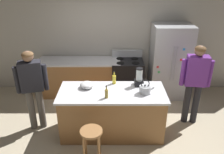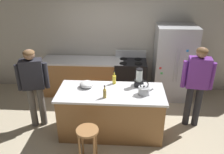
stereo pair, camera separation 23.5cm
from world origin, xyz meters
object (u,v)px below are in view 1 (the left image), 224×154
(mixing_bowl, at_px, (87,85))
(refrigerator, at_px, (170,62))
(person_by_island_left, at_px, (32,84))
(tea_kettle, at_px, (145,89))
(kitchen_island, at_px, (112,112))
(stove_range, at_px, (127,77))
(bottle_soda, at_px, (114,79))
(bar_stool, at_px, (91,137))
(blender_appliance, at_px, (139,78))
(person_by_sink_right, at_px, (195,78))
(bottle_vinegar, at_px, (106,93))

(mixing_bowl, bearing_deg, refrigerator, 35.97)
(person_by_island_left, bearing_deg, tea_kettle, -5.79)
(kitchen_island, bearing_deg, mixing_bowl, 162.44)
(kitchen_island, relative_size, stove_range, 1.80)
(tea_kettle, bearing_deg, refrigerator, 62.75)
(stove_range, bearing_deg, tea_kettle, -82.56)
(refrigerator, bearing_deg, person_by_island_left, -154.88)
(bottle_soda, bearing_deg, bar_stool, -108.91)
(refrigerator, height_order, blender_appliance, refrigerator)
(kitchen_island, relative_size, bar_stool, 3.12)
(bottle_soda, bearing_deg, kitchen_island, -97.36)
(refrigerator, height_order, bottle_soda, refrigerator)
(stove_range, xyz_separation_m, tea_kettle, (0.21, -1.58, 0.52))
(person_by_sink_right, bearing_deg, refrigerator, 101.05)
(tea_kettle, bearing_deg, stove_range, 97.44)
(refrigerator, relative_size, stove_range, 1.65)
(kitchen_island, relative_size, person_by_sink_right, 1.17)
(bottle_soda, relative_size, tea_kettle, 0.93)
(bottle_soda, bearing_deg, blender_appliance, -7.68)
(bottle_vinegar, xyz_separation_m, tea_kettle, (0.68, 0.16, -0.01))
(bottle_soda, height_order, mixing_bowl, bottle_soda)
(person_by_island_left, distance_m, bottle_soda, 1.54)
(blender_appliance, relative_size, tea_kettle, 1.28)
(blender_appliance, bearing_deg, kitchen_island, -153.20)
(kitchen_island, bearing_deg, bar_stool, -113.42)
(person_by_island_left, xyz_separation_m, bar_stool, (1.16, -0.91, -0.50))
(person_by_sink_right, distance_m, bottle_vinegar, 1.80)
(stove_range, height_order, bar_stool, stove_range)
(bar_stool, bearing_deg, stove_range, 72.76)
(refrigerator, bearing_deg, tea_kettle, -117.25)
(stove_range, xyz_separation_m, person_by_sink_right, (1.24, -1.18, 0.54))
(person_by_island_left, bearing_deg, bar_stool, -38.07)
(refrigerator, distance_m, bar_stool, 2.87)
(refrigerator, distance_m, mixing_bowl, 2.30)
(person_by_sink_right, xyz_separation_m, tea_kettle, (-1.03, -0.40, -0.02))
(bar_stool, bearing_deg, bottle_soda, 71.09)
(kitchen_island, xyz_separation_m, bottle_vinegar, (-0.09, -0.22, 0.54))
(kitchen_island, bearing_deg, bottle_vinegar, -113.24)
(kitchen_island, xyz_separation_m, bottle_soda, (0.04, 0.32, 0.54))
(kitchen_island, height_order, bar_stool, kitchen_island)
(refrigerator, xyz_separation_m, bar_stool, (-1.72, -2.26, -0.40))
(blender_appliance, relative_size, bottle_soda, 1.38)
(refrigerator, bearing_deg, bar_stool, -127.28)
(person_by_island_left, relative_size, bar_stool, 2.60)
(kitchen_island, xyz_separation_m, refrigerator, (1.39, 1.50, 0.44))
(person_by_sink_right, bearing_deg, bottle_vinegar, -161.71)
(kitchen_island, distance_m, blender_appliance, 0.83)
(kitchen_island, relative_size, refrigerator, 1.09)
(kitchen_island, xyz_separation_m, stove_range, (0.38, 1.52, 0.01))
(refrigerator, distance_m, person_by_island_left, 3.18)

